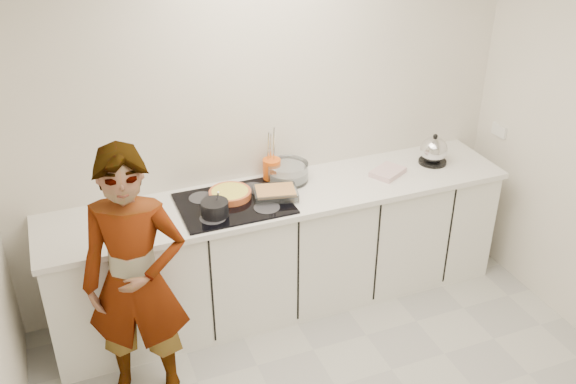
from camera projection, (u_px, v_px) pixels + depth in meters
name	position (u px, v px, depth m)	size (l,w,h in m)	color
wall_back	(266.00, 123.00, 4.41)	(3.60, 0.00, 2.60)	white
base_cabinets	(283.00, 252.00, 4.57)	(3.20, 0.58, 0.87)	white
countertop	(282.00, 196.00, 4.35)	(3.24, 0.64, 0.04)	white
hob	(234.00, 203.00, 4.21)	(0.72, 0.54, 0.01)	black
tart_dish	(230.00, 194.00, 4.26)	(0.30, 0.30, 0.05)	#CD5C2D
saucepan	(215.00, 208.00, 4.04)	(0.18, 0.18, 0.17)	black
baking_dish	(275.00, 193.00, 4.26)	(0.32, 0.27, 0.06)	silver
mixing_bowl	(288.00, 173.00, 4.47)	(0.35, 0.35, 0.13)	silver
tea_towel	(388.00, 172.00, 4.57)	(0.24, 0.17, 0.04)	white
kettle	(434.00, 151.00, 4.70)	(0.21, 0.21, 0.23)	black
utensil_crock	(272.00, 170.00, 4.48)	(0.13, 0.13, 0.16)	#F96011
cook	(136.00, 281.00, 3.62)	(0.60, 0.39, 1.65)	white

